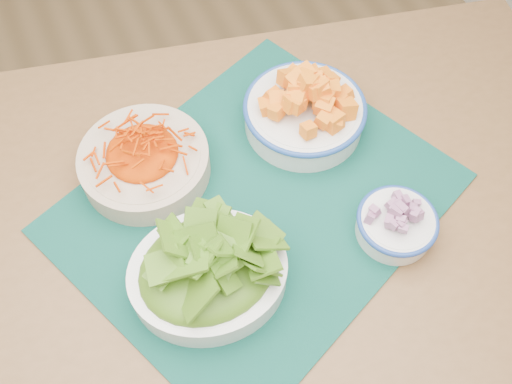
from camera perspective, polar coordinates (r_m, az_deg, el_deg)
ground at (r=1.66m, az=-15.26°, el=-16.63°), size 4.00×4.00×0.00m
table at (r=0.97m, az=-2.60°, el=-7.43°), size 1.50×1.16×0.75m
placemat at (r=0.93m, az=0.00°, el=-1.04°), size 0.72×0.67×0.00m
carrot_bowl at (r=0.95m, az=-11.18°, el=3.34°), size 0.24×0.24×0.08m
squash_bowl at (r=0.98m, az=4.92°, el=8.43°), size 0.23×0.23×0.10m
lettuce_bowl at (r=0.82m, az=-4.87°, el=-7.74°), size 0.26×0.24×0.10m
onion_bowl at (r=0.90m, az=13.92°, el=-2.93°), size 0.13×0.13×0.06m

